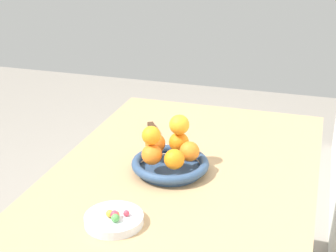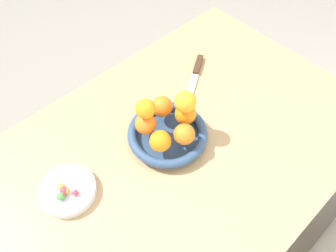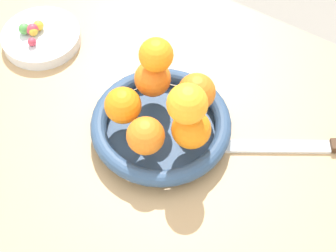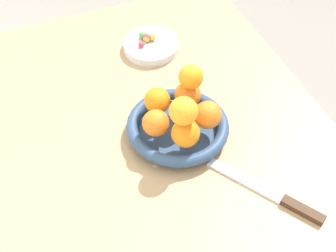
# 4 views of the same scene
# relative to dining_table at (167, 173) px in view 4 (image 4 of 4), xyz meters

# --- Properties ---
(dining_table) EXTENTS (1.10, 0.76, 0.74)m
(dining_table) POSITION_rel_dining_table_xyz_m (0.00, 0.00, 0.00)
(dining_table) COLOR tan
(dining_table) RESTS_ON ground_plane
(fruit_bowl) EXTENTS (0.23, 0.23, 0.04)m
(fruit_bowl) POSITION_rel_dining_table_xyz_m (0.03, -0.04, 0.11)
(fruit_bowl) COLOR navy
(fruit_bowl) RESTS_ON dining_table
(candy_dish) EXTENTS (0.14, 0.14, 0.02)m
(candy_dish) POSITION_rel_dining_table_xyz_m (0.33, -0.09, 0.10)
(candy_dish) COLOR silver
(candy_dish) RESTS_ON dining_table
(orange_0) EXTENTS (0.06, 0.06, 0.06)m
(orange_0) POSITION_rel_dining_table_xyz_m (0.02, 0.02, 0.16)
(orange_0) COLOR orange
(orange_0) RESTS_ON fruit_bowl
(orange_1) EXTENTS (0.06, 0.06, 0.06)m
(orange_1) POSITION_rel_dining_table_xyz_m (-0.03, -0.03, 0.16)
(orange_1) COLOR orange
(orange_1) RESTS_ON fruit_bowl
(orange_2) EXTENTS (0.06, 0.06, 0.06)m
(orange_2) POSITION_rel_dining_table_xyz_m (0.00, -0.09, 0.16)
(orange_2) COLOR orange
(orange_2) RESTS_ON fruit_bowl
(orange_3) EXTENTS (0.06, 0.06, 0.06)m
(orange_3) POSITION_rel_dining_table_xyz_m (0.07, -0.08, 0.16)
(orange_3) COLOR orange
(orange_3) RESTS_ON fruit_bowl
(orange_4) EXTENTS (0.06, 0.06, 0.06)m
(orange_4) POSITION_rel_dining_table_xyz_m (0.08, -0.01, 0.16)
(orange_4) COLOR orange
(orange_4) RESTS_ON fruit_bowl
(orange_5) EXTENTS (0.06, 0.06, 0.06)m
(orange_5) POSITION_rel_dining_table_xyz_m (-0.02, -0.03, 0.22)
(orange_5) COLOR orange
(orange_5) RESTS_ON orange_1
(orange_6) EXTENTS (0.05, 0.05, 0.05)m
(orange_6) POSITION_rel_dining_table_xyz_m (0.07, -0.08, 0.21)
(orange_6) COLOR orange
(orange_6) RESTS_ON orange_3
(candy_ball_0) EXTENTS (0.02, 0.02, 0.02)m
(candy_ball_0) POSITION_rel_dining_table_xyz_m (0.34, -0.08, 0.12)
(candy_ball_0) COLOR #C6384C
(candy_ball_0) RESTS_ON candy_dish
(candy_ball_1) EXTENTS (0.02, 0.02, 0.02)m
(candy_ball_1) POSITION_rel_dining_table_xyz_m (0.35, -0.07, 0.12)
(candy_ball_1) COLOR #4C9947
(candy_ball_1) RESTS_ON candy_dish
(candy_ball_2) EXTENTS (0.02, 0.02, 0.02)m
(candy_ball_2) POSITION_rel_dining_table_xyz_m (0.34, -0.08, 0.12)
(candy_ball_2) COLOR #C6384C
(candy_ball_2) RESTS_ON candy_dish
(candy_ball_3) EXTENTS (0.02, 0.02, 0.02)m
(candy_ball_3) POSITION_rel_dining_table_xyz_m (0.34, -0.10, 0.12)
(candy_ball_3) COLOR gold
(candy_ball_3) RESTS_ON candy_dish
(candy_ball_4) EXTENTS (0.02, 0.02, 0.02)m
(candy_ball_4) POSITION_rel_dining_table_xyz_m (0.34, -0.08, 0.12)
(candy_ball_4) COLOR gold
(candy_ball_4) RESTS_ON candy_dish
(candy_ball_5) EXTENTS (0.02, 0.02, 0.02)m
(candy_ball_5) POSITION_rel_dining_table_xyz_m (0.32, -0.06, 0.12)
(candy_ball_5) COLOR #C6384C
(candy_ball_5) RESTS_ON candy_dish
(knife) EXTENTS (0.23, 0.16, 0.01)m
(knife) POSITION_rel_dining_table_xyz_m (-0.20, -0.15, 0.09)
(knife) COLOR #3F2819
(knife) RESTS_ON dining_table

